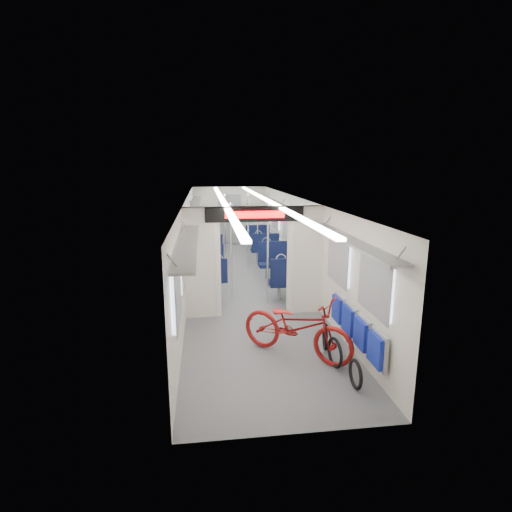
# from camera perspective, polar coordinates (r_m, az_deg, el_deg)

# --- Properties ---
(carriage) EXTENTS (12.00, 12.02, 2.31)m
(carriage) POSITION_cam_1_polar(r_m,az_deg,el_deg) (9.97, -1.51, 3.49)
(carriage) COLOR #515456
(carriage) RESTS_ON ground
(bicycle) EXTENTS (1.97, 1.79, 1.04)m
(bicycle) POSITION_cam_1_polar(r_m,az_deg,el_deg) (6.70, 5.80, -9.98)
(bicycle) COLOR maroon
(bicycle) RESTS_ON ground
(flip_bench) EXTENTS (0.12, 2.11, 0.53)m
(flip_bench) POSITION_cam_1_polar(r_m,az_deg,el_deg) (6.70, 14.05, -9.78)
(flip_bench) COLOR gray
(flip_bench) RESTS_ON carriage
(bike_hoop_a) EXTENTS (0.06, 0.44, 0.44)m
(bike_hoop_a) POSITION_cam_1_polar(r_m,az_deg,el_deg) (6.08, 14.01, -16.25)
(bike_hoop_a) COLOR black
(bike_hoop_a) RESTS_ON ground
(bike_hoop_b) EXTENTS (0.11, 0.50, 0.49)m
(bike_hoop_b) POSITION_cam_1_polar(r_m,az_deg,el_deg) (6.56, 11.19, -13.57)
(bike_hoop_b) COLOR black
(bike_hoop_b) RESTS_ON ground
(bike_hoop_c) EXTENTS (0.14, 0.47, 0.47)m
(bike_hoop_c) POSITION_cam_1_polar(r_m,az_deg,el_deg) (7.11, 9.83, -11.47)
(bike_hoop_c) COLOR black
(bike_hoop_c) RESTS_ON ground
(seat_bay_near_left) EXTENTS (0.88, 1.93, 1.05)m
(seat_bay_near_left) POSITION_cam_1_polar(r_m,az_deg,el_deg) (10.51, -6.78, -1.56)
(seat_bay_near_left) COLOR #0C1336
(seat_bay_near_left) RESTS_ON ground
(seat_bay_near_right) EXTENTS (0.95, 2.25, 1.15)m
(seat_bay_near_right) POSITION_cam_1_polar(r_m,az_deg,el_deg) (10.30, 3.70, -1.54)
(seat_bay_near_right) COLOR #0C1336
(seat_bay_near_right) RESTS_ON ground
(seat_bay_far_left) EXTENTS (0.94, 2.23, 1.15)m
(seat_bay_far_left) POSITION_cam_1_polar(r_m,az_deg,el_deg) (13.59, -6.97, 1.88)
(seat_bay_far_left) COLOR #0C1336
(seat_bay_far_left) RESTS_ON ground
(seat_bay_far_right) EXTENTS (0.90, 2.02, 1.08)m
(seat_bay_far_right) POSITION_cam_1_polar(r_m,az_deg,el_deg) (13.90, 0.75, 2.10)
(seat_bay_far_right) COLOR #0C1336
(seat_bay_far_right) RESTS_ON ground
(stanchion_near_left) EXTENTS (0.04, 0.04, 2.30)m
(stanchion_near_left) POSITION_cam_1_polar(r_m,az_deg,el_deg) (9.17, -3.53, 0.42)
(stanchion_near_left) COLOR silver
(stanchion_near_left) RESTS_ON ground
(stanchion_near_right) EXTENTS (0.04, 0.04, 2.30)m
(stanchion_near_right) POSITION_cam_1_polar(r_m,az_deg,el_deg) (9.03, 1.69, 0.25)
(stanchion_near_right) COLOR silver
(stanchion_near_right) RESTS_ON ground
(stanchion_far_left) EXTENTS (0.04, 0.04, 2.30)m
(stanchion_far_left) POSITION_cam_1_polar(r_m,az_deg,el_deg) (11.93, -4.37, 3.28)
(stanchion_far_left) COLOR silver
(stanchion_far_left) RESTS_ON ground
(stanchion_far_right) EXTENTS (0.04, 0.04, 2.30)m
(stanchion_far_right) POSITION_cam_1_polar(r_m,az_deg,el_deg) (12.03, -1.15, 3.40)
(stanchion_far_right) COLOR silver
(stanchion_far_right) RESTS_ON ground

